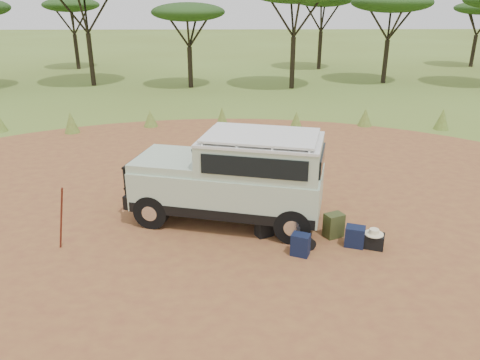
{
  "coord_description": "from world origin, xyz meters",
  "views": [
    {
      "loc": [
        0.32,
        -9.97,
        5.12
      ],
      "look_at": [
        0.55,
        0.46,
        1.0
      ],
      "focal_mm": 35.0,
      "sensor_mm": 36.0,
      "label": 1
    }
  ],
  "objects_px": {
    "safari_vehicle": "(234,179)",
    "duffel_navy": "(355,237)",
    "backpack_black": "(264,226)",
    "hard_case": "(373,241)",
    "backpack_olive": "(334,225)",
    "walking_staff": "(61,219)",
    "backpack_navy": "(300,245)"
  },
  "relations": [
    {
      "from": "safari_vehicle",
      "to": "backpack_navy",
      "type": "xyz_separation_m",
      "value": [
        1.37,
        -1.69,
        -0.83
      ]
    },
    {
      "from": "backpack_olive",
      "to": "duffel_navy",
      "type": "height_order",
      "value": "backpack_olive"
    },
    {
      "from": "safari_vehicle",
      "to": "backpack_navy",
      "type": "height_order",
      "value": "safari_vehicle"
    },
    {
      "from": "walking_staff",
      "to": "hard_case",
      "type": "bearing_deg",
      "value": -42.72
    },
    {
      "from": "safari_vehicle",
      "to": "backpack_navy",
      "type": "distance_m",
      "value": 2.33
    },
    {
      "from": "safari_vehicle",
      "to": "duffel_navy",
      "type": "xyz_separation_m",
      "value": [
        2.61,
        -1.33,
        -0.84
      ]
    },
    {
      "from": "safari_vehicle",
      "to": "hard_case",
      "type": "relative_size",
      "value": 10.55
    },
    {
      "from": "backpack_olive",
      "to": "hard_case",
      "type": "height_order",
      "value": "backpack_olive"
    },
    {
      "from": "backpack_black",
      "to": "backpack_navy",
      "type": "height_order",
      "value": "backpack_black"
    },
    {
      "from": "backpack_black",
      "to": "duffel_navy",
      "type": "height_order",
      "value": "backpack_black"
    },
    {
      "from": "duffel_navy",
      "to": "hard_case",
      "type": "xyz_separation_m",
      "value": [
        0.38,
        -0.07,
        -0.07
      ]
    },
    {
      "from": "safari_vehicle",
      "to": "backpack_black",
      "type": "height_order",
      "value": "safari_vehicle"
    },
    {
      "from": "safari_vehicle",
      "to": "duffel_navy",
      "type": "distance_m",
      "value": 3.05
    },
    {
      "from": "hard_case",
      "to": "duffel_navy",
      "type": "bearing_deg",
      "value": -170.94
    },
    {
      "from": "backpack_olive",
      "to": "walking_staff",
      "type": "bearing_deg",
      "value": 160.94
    },
    {
      "from": "walking_staff",
      "to": "backpack_olive",
      "type": "bearing_deg",
      "value": -37.64
    },
    {
      "from": "backpack_olive",
      "to": "safari_vehicle",
      "type": "bearing_deg",
      "value": 133.78
    },
    {
      "from": "walking_staff",
      "to": "duffel_navy",
      "type": "bearing_deg",
      "value": -42.01
    },
    {
      "from": "safari_vehicle",
      "to": "walking_staff",
      "type": "height_order",
      "value": "safari_vehicle"
    },
    {
      "from": "safari_vehicle",
      "to": "backpack_olive",
      "type": "distance_m",
      "value": 2.54
    },
    {
      "from": "safari_vehicle",
      "to": "backpack_olive",
      "type": "xyz_separation_m",
      "value": [
        2.24,
        -0.89,
        -0.79
      ]
    },
    {
      "from": "hard_case",
      "to": "backpack_olive",
      "type": "bearing_deg",
      "value": 165.79
    },
    {
      "from": "safari_vehicle",
      "to": "backpack_olive",
      "type": "height_order",
      "value": "safari_vehicle"
    },
    {
      "from": "backpack_black",
      "to": "backpack_olive",
      "type": "relative_size",
      "value": 0.9
    },
    {
      "from": "safari_vehicle",
      "to": "backpack_black",
      "type": "distance_m",
      "value": 1.34
    },
    {
      "from": "backpack_black",
      "to": "hard_case",
      "type": "distance_m",
      "value": 2.4
    },
    {
      "from": "backpack_black",
      "to": "hard_case",
      "type": "relative_size",
      "value": 1.11
    },
    {
      "from": "backpack_black",
      "to": "duffel_navy",
      "type": "bearing_deg",
      "value": -40.77
    },
    {
      "from": "backpack_navy",
      "to": "backpack_olive",
      "type": "relative_size",
      "value": 0.87
    },
    {
      "from": "backpack_black",
      "to": "hard_case",
      "type": "height_order",
      "value": "backpack_black"
    },
    {
      "from": "backpack_olive",
      "to": "duffel_navy",
      "type": "bearing_deg",
      "value": -74.36
    },
    {
      "from": "safari_vehicle",
      "to": "backpack_navy",
      "type": "bearing_deg",
      "value": -36.72
    }
  ]
}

